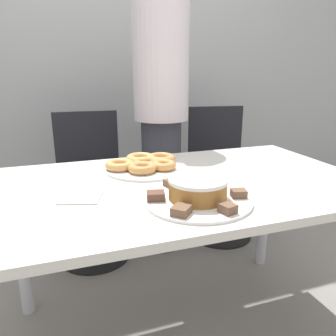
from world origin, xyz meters
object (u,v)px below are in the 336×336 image
object	(u,v)px
plate_donuts	(146,168)
office_chair_right	(220,176)
office_chair_left	(91,190)
plate_cake	(197,200)
frosted_cake	(198,188)
person_standing	(161,108)
napkin	(80,198)

from	to	relation	value
plate_donuts	office_chair_right	bearing A→B (deg)	41.62
plate_donuts	office_chair_left	bearing A→B (deg)	106.73
plate_cake	frosted_cake	size ratio (longest dim) A/B	1.86
person_standing	plate_donuts	bearing A→B (deg)	-114.05
office_chair_right	plate_cake	distance (m)	1.26
office_chair_right	plate_donuts	world-z (taller)	office_chair_right
frosted_cake	plate_donuts	bearing A→B (deg)	99.24
office_chair_left	plate_donuts	distance (m)	0.73
person_standing	office_chair_right	world-z (taller)	person_standing
person_standing	frosted_cake	xyz separation A→B (m)	(-0.19, -0.98, -0.15)
office_chair_right	frosted_cake	size ratio (longest dim) A/B	4.59
napkin	person_standing	bearing A→B (deg)	56.33
office_chair_right	plate_cake	bearing A→B (deg)	-113.24
person_standing	plate_cake	bearing A→B (deg)	-100.82
office_chair_right	office_chair_left	bearing A→B (deg)	-171.56
office_chair_right	frosted_cake	xyz separation A→B (m)	(-0.64, -1.04, 0.34)
office_chair_left	office_chair_right	xyz separation A→B (m)	(0.90, -0.00, 0.00)
plate_cake	office_chair_left	bearing A→B (deg)	103.84
plate_donuts	napkin	world-z (taller)	plate_donuts
office_chair_right	frosted_cake	distance (m)	1.27
office_chair_right	napkin	size ratio (longest dim) A/B	5.62
person_standing	plate_cake	distance (m)	1.01
office_chair_left	napkin	bearing A→B (deg)	-93.77
plate_donuts	frosted_cake	distance (m)	0.42
office_chair_left	napkin	xyz separation A→B (m)	(-0.11, -0.89, 0.30)
person_standing	plate_donuts	world-z (taller)	person_standing
person_standing	napkin	xyz separation A→B (m)	(-0.55, -0.83, -0.19)
office_chair_left	office_chair_right	distance (m)	0.90
napkin	office_chair_left	bearing A→B (deg)	82.93
plate_cake	plate_donuts	size ratio (longest dim) A/B	1.01
person_standing	frosted_cake	size ratio (longest dim) A/B	8.88
person_standing	plate_cake	world-z (taller)	person_standing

